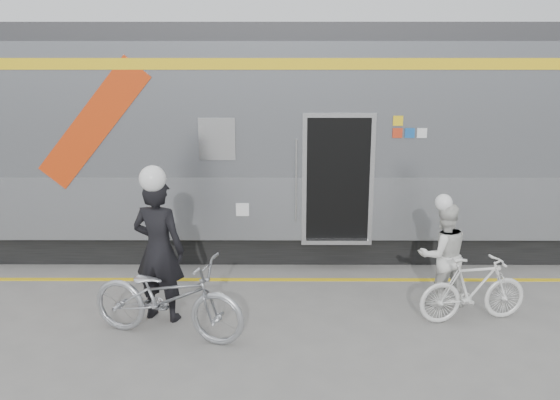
{
  "coord_description": "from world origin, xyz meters",
  "views": [
    {
      "loc": [
        -0.28,
        -6.94,
        3.71
      ],
      "look_at": [
        -0.3,
        1.6,
        1.5
      ],
      "focal_mm": 38.0,
      "sensor_mm": 36.0,
      "label": 1
    }
  ],
  "objects_px": {
    "man": "(159,250)",
    "bicycle_left": "(167,297)",
    "bicycle_right": "(473,289)",
    "woman": "(443,255)"
  },
  "relations": [
    {
      "from": "man",
      "to": "woman",
      "type": "relative_size",
      "value": 1.31
    },
    {
      "from": "man",
      "to": "bicycle_left",
      "type": "distance_m",
      "value": 0.74
    },
    {
      "from": "bicycle_right",
      "to": "bicycle_left",
      "type": "bearing_deg",
      "value": 86.5
    },
    {
      "from": "man",
      "to": "bicycle_left",
      "type": "xyz_separation_m",
      "value": [
        0.2,
        -0.55,
        -0.45
      ]
    },
    {
      "from": "bicycle_left",
      "to": "woman",
      "type": "height_order",
      "value": "woman"
    },
    {
      "from": "bicycle_right",
      "to": "man",
      "type": "bearing_deg",
      "value": 78.96
    },
    {
      "from": "bicycle_left",
      "to": "bicycle_right",
      "type": "height_order",
      "value": "bicycle_left"
    },
    {
      "from": "bicycle_left",
      "to": "man",
      "type": "bearing_deg",
      "value": 36.4
    },
    {
      "from": "woman",
      "to": "bicycle_right",
      "type": "relative_size",
      "value": 0.99
    },
    {
      "from": "woman",
      "to": "bicycle_right",
      "type": "bearing_deg",
      "value": 108.5
    }
  ]
}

